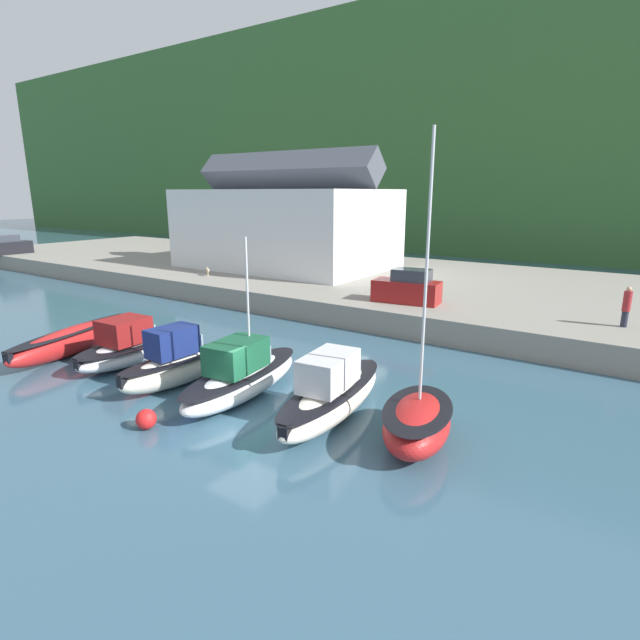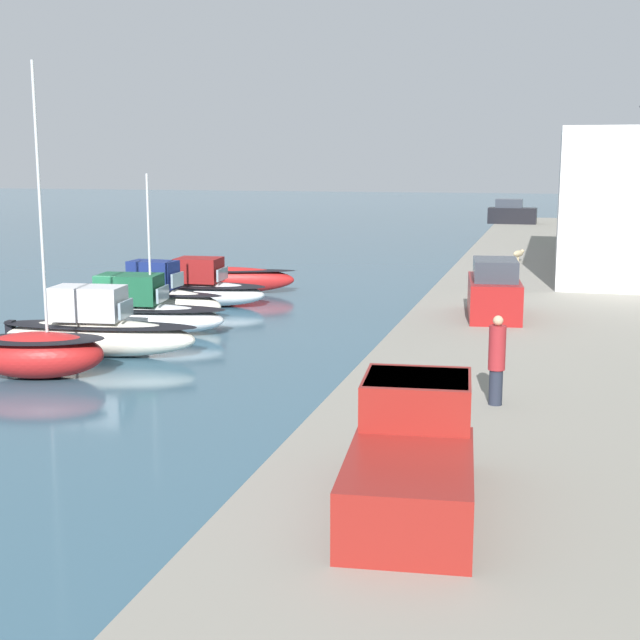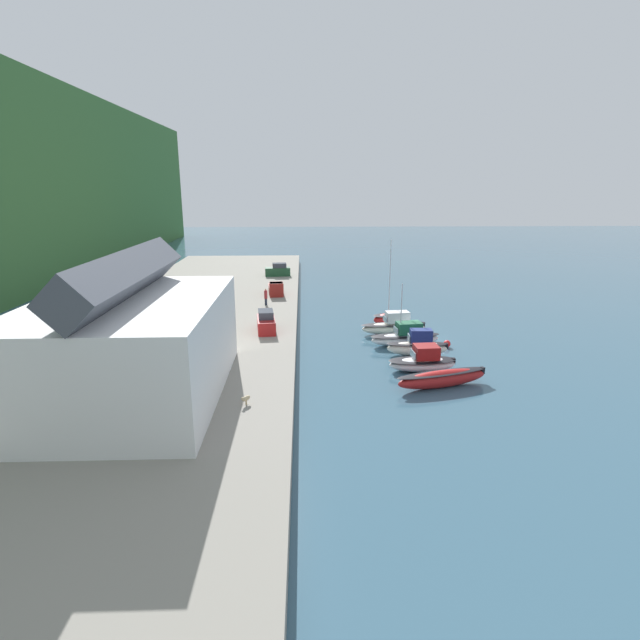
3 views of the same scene
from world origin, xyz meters
name	(u,v)px [view 1 (image 1 of 3)]	position (x,y,z in m)	size (l,w,h in m)	color
ground_plane	(249,424)	(0.00, 0.00, 0.00)	(320.00, 320.00, 0.00)	#385B70
hillside_backdrop	(596,143)	(0.00, 89.57, 16.67)	(240.00, 73.97, 33.33)	#386633
quay_promenade	(470,293)	(0.00, 25.50, 0.75)	(117.19, 24.39, 1.50)	gray
harbor_clubhouse	(287,225)	(-17.50, 24.81, 5.38)	(18.78, 12.36, 10.52)	white
moored_boat_0	(73,339)	(-13.38, 1.02, 0.77)	(3.72, 8.41, 1.46)	red
moored_boat_1	(130,347)	(-9.49, 1.73, 0.85)	(2.78, 6.34, 2.37)	white
moored_boat_2	(178,363)	(-5.30, 1.25, 0.98)	(1.98, 6.17, 2.67)	white
moored_boat_3	(242,376)	(-1.99, 1.80, 0.91)	(3.09, 7.63, 6.63)	white
moored_boat_4	(332,394)	(2.22, 2.24, 0.95)	(2.85, 7.68, 2.59)	white
moored_boat_5	(417,422)	(5.79, 2.02, 0.84)	(3.31, 4.87, 10.29)	red
parked_car_0	(10,246)	(-49.76, 14.76, 2.42)	(1.91, 4.25, 2.16)	black
parked_car_1	(407,288)	(-1.27, 16.46, 2.42)	(4.38, 2.27, 2.16)	maroon
person_on_quay	(626,306)	(10.70, 17.31, 2.60)	(0.40, 0.40, 2.14)	#232838
dog_on_quay	(208,270)	(-19.63, 16.61, 1.96)	(0.83, 0.70, 0.68)	tan
mooring_buoy_0	(146,419)	(-2.82, -2.39, 0.37)	(0.74, 0.74, 0.74)	red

